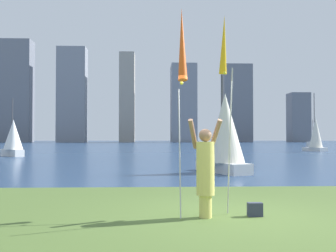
# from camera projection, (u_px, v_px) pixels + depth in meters

# --- Properties ---
(ground) EXTENTS (120.00, 138.00, 0.12)m
(ground) POSITION_uv_depth(u_px,v_px,m) (161.00, 147.00, 58.41)
(ground) COLOR #4C662D
(person) EXTENTS (0.66, 0.49, 1.81)m
(person) POSITION_uv_depth(u_px,v_px,m) (205.00, 169.00, 7.31)
(person) COLOR #D8CC66
(person) RESTS_ON ground
(kite_flag_left) EXTENTS (0.16, 1.08, 3.72)m
(kite_flag_left) POSITION_uv_depth(u_px,v_px,m) (182.00, 48.00, 6.81)
(kite_flag_left) COLOR #B2B2B7
(kite_flag_left) RESTS_ON ground
(kite_flag_right) EXTENTS (0.16, 1.05, 3.90)m
(kite_flag_right) POSITION_uv_depth(u_px,v_px,m) (224.00, 50.00, 8.02)
(kite_flag_right) COLOR #B2B2B7
(kite_flag_right) RESTS_ON ground
(bag) EXTENTS (0.27, 0.15, 0.25)m
(bag) POSITION_uv_depth(u_px,v_px,m) (255.00, 209.00, 7.40)
(bag) COLOR #33384C
(bag) RESTS_ON ground
(sailboat_1) EXTENTS (1.35, 1.86, 3.88)m
(sailboat_1) POSITION_uv_depth(u_px,v_px,m) (313.00, 144.00, 57.57)
(sailboat_1) COLOR white
(sailboat_1) RESTS_ON ground
(sailboat_3) EXTENTS (1.74, 2.72, 5.77)m
(sailboat_3) POSITION_uv_depth(u_px,v_px,m) (316.00, 135.00, 39.30)
(sailboat_3) COLOR white
(sailboat_3) RESTS_ON ground
(sailboat_6) EXTENTS (2.35, 2.55, 4.30)m
(sailboat_6) POSITION_uv_depth(u_px,v_px,m) (13.00, 138.00, 29.37)
(sailboat_6) COLOR white
(sailboat_6) RESTS_ON ground
(sailboat_8) EXTENTS (2.06, 3.27, 4.01)m
(sailboat_8) POSITION_uv_depth(u_px,v_px,m) (225.00, 133.00, 16.26)
(sailboat_8) COLOR silver
(sailboat_8) RESTS_ON ground
(skyline_tower_0) EXTENTS (7.82, 4.59, 24.70)m
(skyline_tower_0) POSITION_uv_depth(u_px,v_px,m) (16.00, 91.00, 96.39)
(skyline_tower_0) COLOR slate
(skyline_tower_0) RESTS_ON ground
(skyline_tower_1) EXTENTS (6.88, 4.33, 23.08)m
(skyline_tower_1) POSITION_uv_depth(u_px,v_px,m) (72.00, 95.00, 97.09)
(skyline_tower_1) COLOR gray
(skyline_tower_1) RESTS_ON ground
(skyline_tower_2) EXTENTS (3.68, 5.34, 22.02)m
(skyline_tower_2) POSITION_uv_depth(u_px,v_px,m) (127.00, 98.00, 98.80)
(skyline_tower_2) COLOR gray
(skyline_tower_2) RESTS_ON ground
(skyline_tower_3) EXTENTS (6.08, 7.75, 18.86)m
(skyline_tower_3) POSITION_uv_depth(u_px,v_px,m) (183.00, 104.00, 97.73)
(skyline_tower_3) COLOR gray
(skyline_tower_3) RESTS_ON ground
(skyline_tower_4) EXTENTS (7.10, 5.85, 19.66)m
(skyline_tower_4) POSITION_uv_depth(u_px,v_px,m) (237.00, 104.00, 102.15)
(skyline_tower_4) COLOR slate
(skyline_tower_4) RESTS_ON ground
(skyline_tower_5) EXTENTS (4.76, 4.63, 12.27)m
(skyline_tower_5) POSITION_uv_depth(u_px,v_px,m) (298.00, 118.00, 99.97)
(skyline_tower_5) COLOR slate
(skyline_tower_5) RESTS_ON ground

